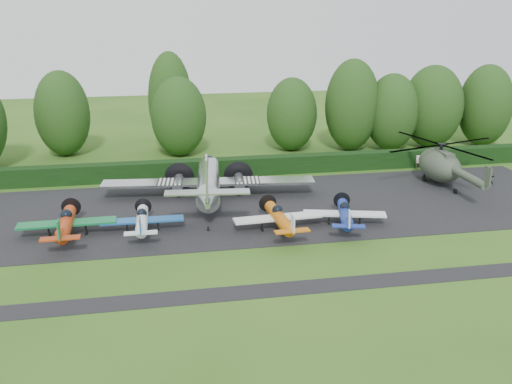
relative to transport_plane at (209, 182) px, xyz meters
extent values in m
plane|color=#274D15|center=(0.52, -12.97, -1.89)|extent=(160.00, 160.00, 0.00)
cube|color=black|center=(0.52, -2.97, -1.88)|extent=(70.00, 18.00, 0.01)
cube|color=black|center=(0.52, -18.97, -1.88)|extent=(70.00, 2.00, 0.00)
cube|color=black|center=(0.52, 8.03, -1.89)|extent=(90.00, 1.60, 2.00)
cylinder|color=silver|center=(0.00, 0.32, -0.06)|extent=(2.21, 11.51, 2.21)
cone|color=silver|center=(0.00, 6.77, -0.06)|extent=(2.21, 1.44, 2.21)
cone|color=silver|center=(0.00, -6.58, 0.42)|extent=(2.21, 2.88, 2.21)
sphere|color=black|center=(0.00, 5.85, 0.42)|extent=(1.44, 1.44, 1.44)
cube|color=silver|center=(0.00, 1.28, -0.35)|extent=(21.10, 2.30, 0.21)
cube|color=white|center=(-3.84, 1.28, -0.24)|extent=(2.49, 2.40, 0.05)
cube|color=white|center=(3.84, 1.28, -0.24)|extent=(2.49, 2.40, 0.05)
cylinder|color=silver|center=(-3.07, 1.86, -0.59)|extent=(1.06, 3.07, 1.06)
cylinder|color=silver|center=(3.07, 1.86, -0.59)|extent=(1.06, 3.07, 1.06)
cylinder|color=black|center=(-3.07, 4.02, -0.59)|extent=(3.07, 0.03, 3.07)
cylinder|color=black|center=(3.07, 4.02, -0.59)|extent=(3.07, 0.03, 3.07)
cube|color=silver|center=(0.00, -7.35, 1.47)|extent=(7.19, 1.34, 0.13)
cube|color=silver|center=(0.00, -7.64, 2.81)|extent=(0.17, 2.11, 3.64)
cylinder|color=black|center=(-3.07, 1.47, -1.65)|extent=(0.24, 0.86, 0.86)
cylinder|color=black|center=(3.07, 1.47, -1.65)|extent=(0.24, 0.86, 0.86)
cylinder|color=black|center=(0.00, -7.74, -1.71)|extent=(0.17, 0.42, 0.42)
cylinder|color=#A4310F|center=(-12.54, -7.13, -0.63)|extent=(1.10, 6.30, 1.10)
sphere|color=black|center=(-12.54, -6.44, -0.11)|extent=(0.96, 0.96, 0.96)
cube|color=#0F6934|center=(-12.54, -6.55, -0.80)|extent=(8.02, 1.49, 0.16)
cube|color=#A4310F|center=(-12.54, -10.91, -0.34)|extent=(2.98, 0.80, 0.11)
cube|color=#0F6934|center=(-12.54, -11.02, 0.41)|extent=(0.11, 0.92, 1.49)
cylinder|color=black|center=(-12.54, -3.06, -0.63)|extent=(1.72, 0.02, 1.72)
cylinder|color=black|center=(-14.03, -6.78, -1.68)|extent=(0.16, 0.50, 0.50)
cylinder|color=black|center=(-11.05, -6.78, -1.68)|extent=(0.16, 0.50, 0.50)
cylinder|color=black|center=(-12.54, -4.15, -1.70)|extent=(0.14, 0.46, 0.46)
cylinder|color=silver|center=(-6.38, -7.13, -0.79)|extent=(0.96, 5.50, 0.96)
sphere|color=black|center=(-6.38, -6.53, -0.34)|extent=(0.84, 0.84, 0.84)
cube|color=#195098|center=(-6.38, -6.63, -0.94)|extent=(7.00, 1.30, 0.14)
cube|color=silver|center=(-6.38, -10.43, -0.54)|extent=(2.60, 0.70, 0.10)
cube|color=#195098|center=(-6.38, -10.53, 0.11)|extent=(0.10, 0.80, 1.30)
cylinder|color=black|center=(-6.38, -3.58, -0.79)|extent=(1.50, 0.02, 1.50)
cylinder|color=black|center=(-7.68, -6.83, -1.71)|extent=(0.14, 0.44, 0.44)
cylinder|color=black|center=(-5.08, -6.83, -1.71)|extent=(0.14, 0.44, 0.44)
cylinder|color=black|center=(-6.38, -4.53, -1.73)|extent=(0.12, 0.40, 0.40)
cylinder|color=#C1600B|center=(5.13, -8.83, -0.69)|extent=(1.05, 6.00, 1.05)
sphere|color=black|center=(5.13, -8.17, -0.19)|extent=(0.92, 0.92, 0.92)
cube|color=silver|center=(5.13, -8.28, -0.85)|extent=(7.64, 1.42, 0.15)
cube|color=#C1600B|center=(5.13, -12.43, -0.41)|extent=(2.84, 0.76, 0.11)
cube|color=silver|center=(5.13, -12.54, 0.30)|extent=(0.11, 0.87, 1.42)
cylinder|color=black|center=(5.13, -4.96, -0.69)|extent=(1.64, 0.02, 1.64)
cylinder|color=black|center=(3.71, -8.50, -1.69)|extent=(0.15, 0.48, 0.48)
cylinder|color=black|center=(6.55, -8.50, -1.69)|extent=(0.15, 0.48, 0.48)
cylinder|color=black|center=(5.13, -5.99, -1.71)|extent=(0.13, 0.44, 0.44)
cylinder|color=navy|center=(10.98, -8.74, -0.76)|extent=(0.99, 5.65, 0.99)
sphere|color=black|center=(10.98, -8.12, -0.29)|extent=(0.86, 0.86, 0.86)
cube|color=white|center=(10.98, -8.22, -0.91)|extent=(7.19, 1.34, 0.14)
cube|color=navy|center=(10.98, -12.13, -0.50)|extent=(2.67, 0.72, 0.10)
cube|color=white|center=(10.98, -12.23, 0.17)|extent=(0.10, 0.82, 1.34)
cylinder|color=black|center=(10.98, -5.09, -0.76)|extent=(1.54, 0.02, 1.54)
cylinder|color=black|center=(9.65, -8.43, -1.70)|extent=(0.14, 0.45, 0.45)
cylinder|color=black|center=(12.32, -8.43, -1.70)|extent=(0.14, 0.45, 0.45)
cylinder|color=black|center=(10.98, -6.06, -1.72)|extent=(0.12, 0.41, 0.41)
ellipsoid|color=#374132|center=(24.80, 1.26, 0.16)|extent=(3.55, 6.51, 3.40)
cylinder|color=#374132|center=(24.80, -3.86, 0.50)|extent=(0.80, 6.82, 0.80)
cube|color=#374132|center=(24.80, -7.39, 1.53)|extent=(0.14, 1.02, 1.82)
cylinder|color=black|center=(24.80, 1.26, 1.87)|extent=(0.34, 0.34, 0.91)
cylinder|color=black|center=(24.80, 1.26, 2.38)|extent=(0.80, 0.80, 0.28)
cylinder|color=black|center=(24.80, 1.26, 2.38)|extent=(13.65, 13.65, 0.07)
cube|color=#374132|center=(24.80, 0.35, 1.47)|extent=(1.02, 2.27, 0.80)
ellipsoid|color=black|center=(24.80, 3.08, 0.28)|extent=(2.16, 2.16, 1.94)
cylinder|color=black|center=(23.66, 2.17, -1.54)|extent=(0.20, 0.64, 0.64)
cylinder|color=black|center=(25.94, 2.17, -1.54)|extent=(0.20, 0.64, 0.64)
cylinder|color=black|center=(24.80, -2.38, -1.60)|extent=(0.18, 0.55, 0.55)
cylinder|color=#3F3326|center=(24.84, 6.49, -1.33)|extent=(0.11, 0.11, 1.12)
cylinder|color=#3F3326|center=(27.64, 6.49, -1.33)|extent=(0.11, 0.11, 1.12)
cube|color=beige|center=(26.24, 6.49, -0.67)|extent=(2.98, 0.07, 0.93)
cylinder|color=black|center=(-16.17, 20.36, -0.14)|extent=(0.70, 0.70, 3.50)
ellipsoid|color=#1C3C13|center=(-16.17, 20.36, 3.46)|extent=(6.70, 6.70, 10.69)
cylinder|color=black|center=(31.26, 16.57, -0.11)|extent=(0.70, 0.70, 3.54)
ellipsoid|color=#1C3C13|center=(31.26, 16.57, 3.53)|extent=(7.90, 7.90, 10.83)
cylinder|color=black|center=(25.35, 15.91, -0.25)|extent=(0.70, 0.70, 3.26)
ellipsoid|color=#1C3C13|center=(25.35, 15.91, 3.10)|extent=(6.76, 6.76, 9.97)
cylinder|color=black|center=(-1.92, 17.85, -0.26)|extent=(0.70, 0.70, 3.26)
ellipsoid|color=#1C3C13|center=(-1.92, 17.85, 3.09)|extent=(6.87, 6.87, 9.96)
cylinder|color=black|center=(12.57, 18.04, -0.34)|extent=(0.70, 0.70, 3.10)
ellipsoid|color=#1C3C13|center=(12.57, 18.04, 2.85)|extent=(6.50, 6.50, 9.47)
cylinder|color=black|center=(20.22, 16.79, 0.05)|extent=(0.70, 0.70, 3.86)
ellipsoid|color=#1C3C13|center=(20.22, 16.79, 4.02)|extent=(6.92, 6.92, 11.81)
cylinder|color=black|center=(38.57, 16.04, -0.11)|extent=(0.70, 0.70, 3.55)
ellipsoid|color=#1C3C13|center=(38.57, 16.04, 3.54)|extent=(7.01, 7.01, 10.84)
cylinder|color=black|center=(-2.78, 21.33, 0.19)|extent=(0.70, 0.70, 4.15)
ellipsoid|color=#1C3C13|center=(-2.78, 21.33, 4.45)|extent=(5.66, 5.66, 12.68)
camera|label=1|loc=(-4.72, -52.89, 16.96)|focal=40.00mm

